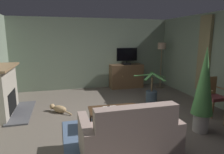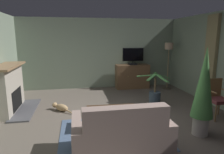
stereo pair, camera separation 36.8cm
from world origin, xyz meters
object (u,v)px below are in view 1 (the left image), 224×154
Objects in this scene: television at (127,56)px; sofa_floral at (129,137)px; coffee_table at (114,111)px; folded_newspaper at (110,108)px; tv_remote at (107,108)px; floor_lamp at (162,54)px; side_chair_beside_plant at (213,95)px; tv_cabinet at (126,77)px; potted_plant_tall_palm_by_window at (204,86)px; cat at (59,109)px; potted_plant_small_fern_corner at (151,95)px; fireplace at (3,92)px.

television is 4.54m from sofa_floral.
folded_newspaper reaches higher than coffee_table.
floor_lamp is (2.78, 2.80, 0.87)m from tv_remote.
television is 0.51× the size of sofa_floral.
television reaches higher than side_chair_beside_plant.
folded_newspaper is (0.07, -0.00, -0.01)m from tv_remote.
coffee_table is 0.17m from tv_remote.
tv_cabinet reaches higher than tv_remote.
tv_remote is at bearing 158.34° from potted_plant_tall_palm_by_window.
folded_newspaper is 1.60m from cat.
potted_plant_small_fern_corner is at bearing -125.50° from floor_lamp.
sofa_floral is (-1.43, -4.27, -0.11)m from tv_cabinet.
fireplace is 4.62m from potted_plant_tall_palm_by_window.
side_chair_beside_plant is (1.19, -3.12, 0.08)m from tv_cabinet.
sofa_floral is 1.53× the size of potted_plant_small_fern_corner.
coffee_table is 1.69m from cat.
fireplace is 2.85m from coffee_table.
side_chair_beside_plant is at bearing 23.61° from sofa_floral.
sofa_floral is at bearing -108.52° from tv_cabinet.
potted_plant_small_fern_corner is (-0.20, 1.86, -0.70)m from potted_plant_tall_palm_by_window.
potted_plant_tall_palm_by_window is (1.66, -0.64, 0.58)m from coffee_table.
potted_plant_small_fern_corner is at bearing 96.00° from potted_plant_tall_palm_by_window.
cat is at bearing 133.93° from folded_newspaper.
fireplace reaches higher than cat.
cat is (-2.53, -2.00, -0.33)m from tv_cabinet.
floor_lamp is (3.80, 1.67, 1.20)m from cat.
potted_plant_tall_palm_by_window is 3.15× the size of cat.
side_chair_beside_plant is at bearing -46.08° from potted_plant_small_fern_corner.
fireplace reaches higher than tv_cabinet.
potted_plant_tall_palm_by_window is at bearing -21.07° from coffee_table.
television is 3.39m from cat.
side_chair_beside_plant is 1.60m from potted_plant_small_fern_corner.
floor_lamp is at bearing 47.37° from coffee_table.
potted_plant_tall_palm_by_window is (0.29, -3.84, 0.53)m from tv_cabinet.
cat is (-2.53, -1.95, -1.14)m from television.
fireplace is 5.36m from floor_lamp.
potted_plant_tall_palm_by_window reaches higher than tv_cabinet.
floor_lamp reaches higher than cat.
cat is (-3.72, 1.12, -0.41)m from side_chair_beside_plant.
tv_cabinet is 4.50m from sofa_floral.
television is at bearing 11.90° from tv_remote.
tv_remote is at bearing -144.50° from potted_plant_small_fern_corner.
sofa_floral is 2.75m from potted_plant_small_fern_corner.
potted_plant_tall_palm_by_window reaches higher than sofa_floral.
television is 4.64× the size of tv_remote.
side_chair_beside_plant is at bearing 1.81° from coffee_table.
floor_lamp is (2.72, 2.80, 0.88)m from folded_newspaper.
sofa_floral is (2.40, -2.48, -0.26)m from fireplace.
tv_remote is at bearing -179.87° from side_chair_beside_plant.
potted_plant_small_fern_corner is at bearing -87.26° from tv_cabinet.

